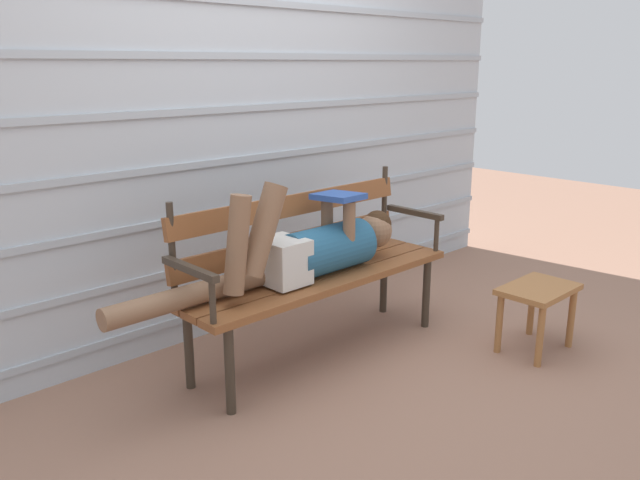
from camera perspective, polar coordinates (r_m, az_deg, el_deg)
ground_plane at (r=3.43m, az=0.64°, el=-10.32°), size 12.00×12.00×0.00m
house_siding at (r=3.65m, az=-7.27°, el=9.35°), size 4.66×0.08×2.22m
park_bench at (r=3.33m, az=-0.77°, el=-1.94°), size 1.59×0.43×0.90m
reclining_person at (r=3.20m, az=-1.13°, el=-0.78°), size 1.67×0.25×0.54m
footstool at (r=3.60m, az=18.77°, el=-5.00°), size 0.43×0.29×0.36m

